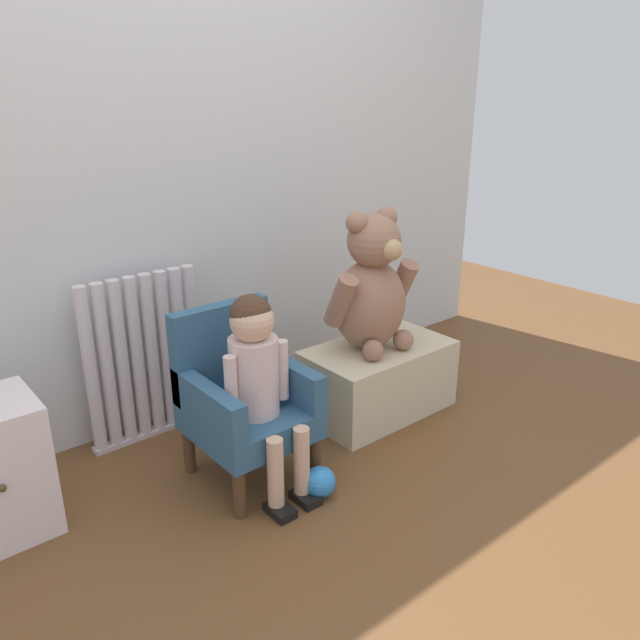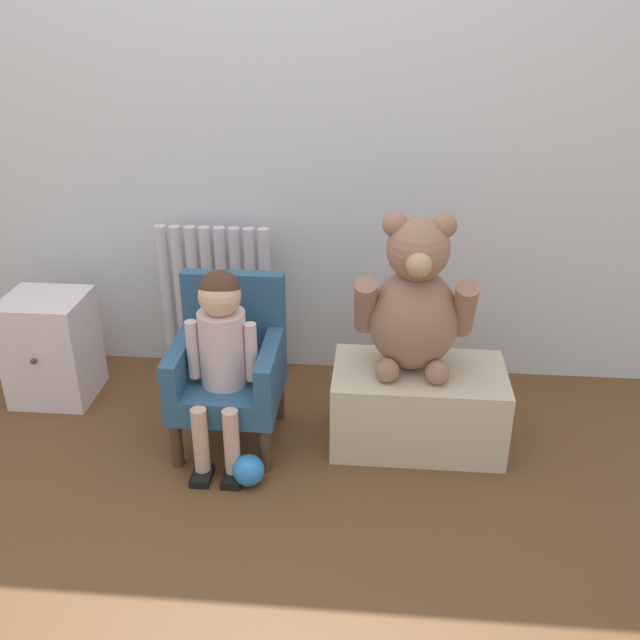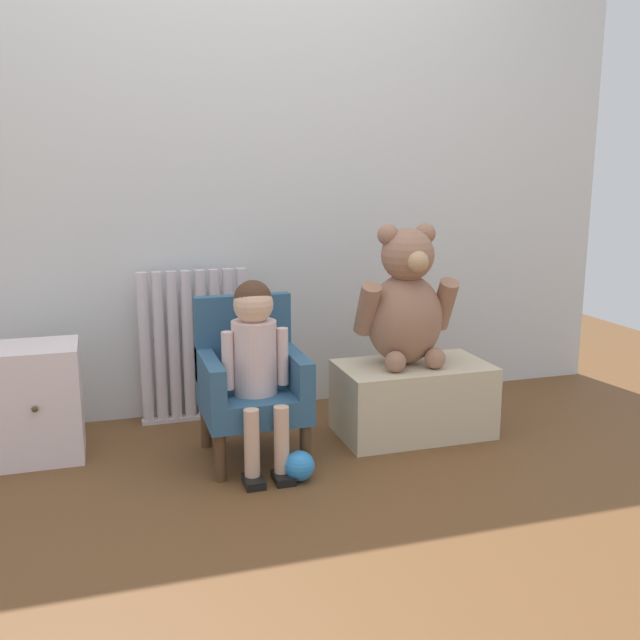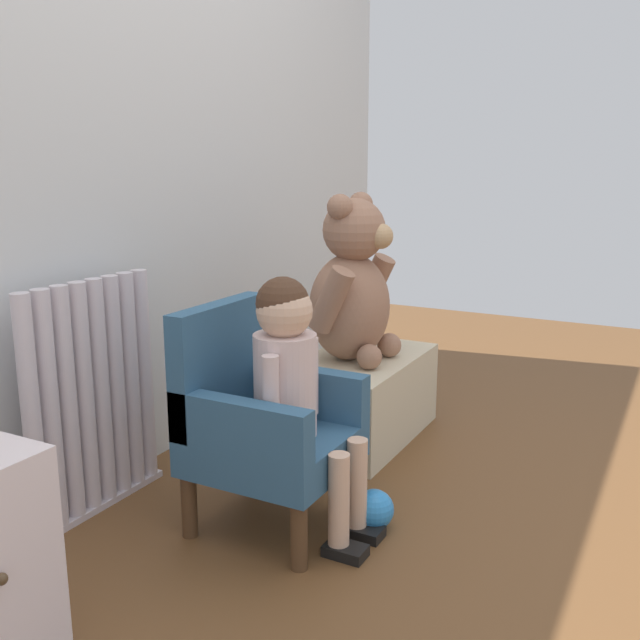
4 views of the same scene
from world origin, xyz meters
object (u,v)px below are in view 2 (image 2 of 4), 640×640
Objects in this scene: child_figure at (221,341)px; low_bench at (417,406)px; radiator at (217,303)px; small_dresser at (52,347)px; large_teddy_bear at (415,303)px; toy_ball at (249,470)px; child_armchair at (230,365)px.

low_bench is (0.71, 0.12, -0.31)m from child_figure.
radiator is at bearing 104.77° from child_figure.
small_dresser is 0.76× the size of large_teddy_bear.
child_figure is 1.21× the size of large_teddy_bear.
low_bench is (1.51, -0.20, -0.07)m from small_dresser.
low_bench reaches higher than toy_ball.
large_teddy_bear reaches higher than toy_ball.
low_bench is at bearing 28.18° from toy_ball.
child_armchair is 5.57× the size of toy_ball.
radiator is 1.51× the size of small_dresser.
radiator is 0.61m from child_figure.
toy_ball is at bearing -70.88° from radiator.
large_teddy_bear is at bearing -27.41° from radiator.
small_dresser is 0.83m from child_armchair.
toy_ball is at bearing -69.03° from child_armchair.
small_dresser reaches higher than low_bench.
child_armchair is at bearing 110.97° from toy_ball.
low_bench is (0.86, -0.45, -0.19)m from radiator.
toy_ball is (0.11, -0.30, -0.25)m from child_armchair.
child_armchair is at bearing -176.48° from large_teddy_bear.
child_armchair is at bearing 90.00° from child_figure.
toy_ball is (-0.56, -0.34, -0.51)m from large_teddy_bear.
radiator is 1.10× the size of child_armchair.
low_bench is (0.71, 0.02, -0.15)m from child_armchair.
radiator is at bearing 109.12° from toy_ball.
large_teddy_bear reaches higher than small_dresser.
low_bench is 1.08× the size of large_teddy_bear.
large_teddy_bear is (0.83, -0.43, 0.23)m from radiator.
child_armchair is 0.87× the size of child_figure.
large_teddy_bear is 5.28× the size of toy_ball.
small_dresser reaches higher than toy_ball.
child_figure is 0.70m from large_teddy_bear.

